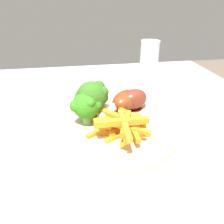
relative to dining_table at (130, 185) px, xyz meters
The scene contains 9 objects.
dining_table is the anchor object (origin of this frame).
dinner_plate 0.14m from the dining_table, 21.00° to the left, with size 0.30×0.30×0.01m, color beige.
broccoli_floret_front 0.19m from the dining_table, 43.76° to the left, with size 0.05×0.05×0.06m.
broccoli_floret_middle 0.20m from the dining_table, 49.98° to the left, with size 0.06×0.06×0.07m.
broccoli_floret_back 0.21m from the dining_table, 38.03° to the left, with size 0.06×0.07×0.09m.
carrot_fries_pile 0.15m from the dining_table, 38.25° to the left, with size 0.15×0.12×0.04m.
chicken_drumstick_near 0.19m from the dining_table, ahead, with size 0.12×0.12×0.04m.
chicken_drumstick_far 0.19m from the dining_table, 13.42° to the right, with size 0.07×0.12×0.05m.
water_glass 0.49m from the dining_table, 21.90° to the right, with size 0.07×0.07×0.11m, color silver.
Camera 1 is at (-0.30, 0.09, 0.99)m, focal length 33.25 mm.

